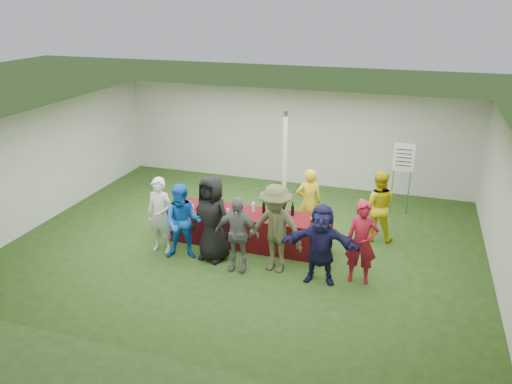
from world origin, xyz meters
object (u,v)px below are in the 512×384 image
(customer_5, at_px, (321,244))
(customer_6, at_px, (362,243))
(wine_list_sign, at_px, (403,163))
(staff_back, at_px, (377,206))
(serving_table, at_px, (247,228))
(customer_2, at_px, (212,218))
(customer_3, at_px, (237,234))
(dump_bucket, at_px, (316,222))
(customer_4, at_px, (276,229))
(customer_1, at_px, (183,222))
(staff_pourer, at_px, (309,202))
(customer_0, at_px, (160,215))

(customer_5, distance_m, customer_6, 0.76)
(wine_list_sign, relative_size, staff_back, 1.12)
(serving_table, distance_m, customer_2, 1.08)
(customer_3, bearing_deg, dump_bucket, 29.68)
(staff_back, xyz_separation_m, customer_4, (-1.76, -1.99, 0.10))
(customer_1, distance_m, customer_3, 1.21)
(customer_1, distance_m, customer_4, 1.93)
(wine_list_sign, xyz_separation_m, customer_3, (-2.90, -3.85, -0.55))
(staff_pourer, height_order, customer_2, customer_2)
(staff_back, relative_size, customer_6, 0.99)
(wine_list_sign, distance_m, customer_0, 5.94)
(customer_0, relative_size, customer_3, 1.07)
(wine_list_sign, height_order, customer_4, same)
(customer_3, bearing_deg, staff_pourer, 60.97)
(staff_pourer, relative_size, customer_5, 1.00)
(customer_4, bearing_deg, dump_bucket, 56.21)
(serving_table, height_order, customer_6, customer_6)
(customer_0, relative_size, customer_1, 1.02)
(customer_1, height_order, customer_3, customer_1)
(staff_back, bearing_deg, customer_0, 20.64)
(customer_4, xyz_separation_m, customer_6, (1.64, 0.09, -0.09))
(dump_bucket, distance_m, customer_4, 0.94)
(serving_table, relative_size, customer_0, 2.20)
(customer_0, bearing_deg, dump_bucket, 12.99)
(customer_1, bearing_deg, customer_4, -12.06)
(staff_pourer, distance_m, customer_3, 2.19)
(customer_3, bearing_deg, customer_0, 170.56)
(customer_0, height_order, customer_4, customer_4)
(staff_back, xyz_separation_m, customer_2, (-3.10, -1.94, 0.10))
(wine_list_sign, distance_m, customer_2, 5.06)
(staff_pourer, xyz_separation_m, customer_4, (-0.27, -1.75, 0.11))
(customer_1, bearing_deg, customer_2, -1.09)
(staff_back, bearing_deg, customer_4, 44.67)
(serving_table, bearing_deg, customer_0, -152.80)
(staff_pourer, bearing_deg, customer_1, 19.13)
(serving_table, xyz_separation_m, customer_5, (1.80, -1.02, 0.41))
(customer_0, xyz_separation_m, customer_5, (3.43, -0.18, -0.03))
(serving_table, distance_m, wine_list_sign, 4.24)
(serving_table, xyz_separation_m, customer_3, (0.16, -1.07, 0.39))
(customer_0, height_order, customer_3, customer_0)
(staff_back, height_order, customer_1, staff_back)
(wine_list_sign, distance_m, staff_back, 1.79)
(serving_table, bearing_deg, customer_3, -81.63)
(customer_0, distance_m, customer_1, 0.59)
(customer_2, bearing_deg, customer_3, -6.85)
(staff_back, bearing_deg, serving_table, 18.96)
(wine_list_sign, bearing_deg, customer_2, -134.36)
(customer_1, distance_m, customer_5, 2.85)
(customer_0, height_order, customer_6, customer_0)
(serving_table, relative_size, staff_back, 2.24)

